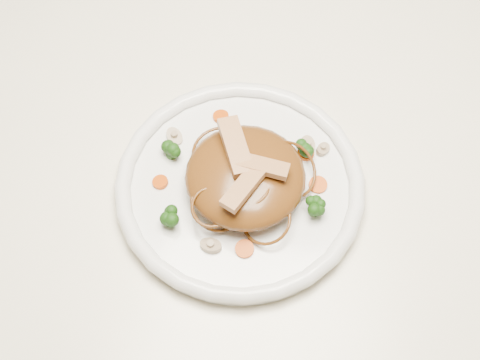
# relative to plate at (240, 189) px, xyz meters

# --- Properties ---
(ground) EXTENTS (4.00, 4.00, 0.00)m
(ground) POSITION_rel_plate_xyz_m (0.02, 0.07, -0.76)
(ground) COLOR brown
(ground) RESTS_ON ground
(table) EXTENTS (1.20, 0.80, 0.75)m
(table) POSITION_rel_plate_xyz_m (0.02, 0.07, -0.11)
(table) COLOR beige
(table) RESTS_ON ground
(plate) EXTENTS (0.35, 0.35, 0.02)m
(plate) POSITION_rel_plate_xyz_m (0.00, 0.00, 0.00)
(plate) COLOR white
(plate) RESTS_ON table
(noodle_mound) EXTENTS (0.16, 0.16, 0.05)m
(noodle_mound) POSITION_rel_plate_xyz_m (0.01, -0.00, 0.03)
(noodle_mound) COLOR #5B3411
(noodle_mound) RESTS_ON plate
(chicken_a) EXTENTS (0.06, 0.02, 0.01)m
(chicken_a) POSITION_rel_plate_xyz_m (0.03, 0.00, 0.06)
(chicken_a) COLOR tan
(chicken_a) RESTS_ON noodle_mound
(chicken_b) EXTENTS (0.06, 0.08, 0.01)m
(chicken_b) POSITION_rel_plate_xyz_m (-0.01, 0.02, 0.07)
(chicken_b) COLOR tan
(chicken_b) RESTS_ON noodle_mound
(chicken_c) EXTENTS (0.04, 0.07, 0.01)m
(chicken_c) POSITION_rel_plate_xyz_m (0.01, -0.03, 0.06)
(chicken_c) COLOR tan
(chicken_c) RESTS_ON noodle_mound
(broccoli_0) EXTENTS (0.03, 0.03, 0.03)m
(broccoli_0) POSITION_rel_plate_xyz_m (0.07, 0.06, 0.02)
(broccoli_0) COLOR #1A460E
(broccoli_0) RESTS_ON plate
(broccoli_1) EXTENTS (0.03, 0.03, 0.03)m
(broccoli_1) POSITION_rel_plate_xyz_m (-0.09, 0.02, 0.02)
(broccoli_1) COLOR #1A460E
(broccoli_1) RESTS_ON plate
(broccoli_2) EXTENTS (0.02, 0.02, 0.03)m
(broccoli_2) POSITION_rel_plate_xyz_m (-0.07, -0.07, 0.02)
(broccoli_2) COLOR #1A460E
(broccoli_2) RESTS_ON plate
(broccoli_3) EXTENTS (0.03, 0.03, 0.03)m
(broccoli_3) POSITION_rel_plate_xyz_m (0.09, -0.02, 0.02)
(broccoli_3) COLOR #1A460E
(broccoli_3) RESTS_ON plate
(carrot_0) EXTENTS (0.02, 0.02, 0.00)m
(carrot_0) POSITION_rel_plate_xyz_m (0.07, 0.06, 0.01)
(carrot_0) COLOR #BD4206
(carrot_0) RESTS_ON plate
(carrot_1) EXTENTS (0.02, 0.02, 0.00)m
(carrot_1) POSITION_rel_plate_xyz_m (-0.10, -0.02, 0.01)
(carrot_1) COLOR #BD4206
(carrot_1) RESTS_ON plate
(carrot_2) EXTENTS (0.03, 0.03, 0.00)m
(carrot_2) POSITION_rel_plate_xyz_m (0.09, 0.02, 0.01)
(carrot_2) COLOR #BD4206
(carrot_2) RESTS_ON plate
(carrot_3) EXTENTS (0.03, 0.03, 0.00)m
(carrot_3) POSITION_rel_plate_xyz_m (-0.05, 0.09, 0.01)
(carrot_3) COLOR #BD4206
(carrot_3) RESTS_ON plate
(carrot_4) EXTENTS (0.03, 0.03, 0.00)m
(carrot_4) POSITION_rel_plate_xyz_m (0.02, -0.08, 0.01)
(carrot_4) COLOR #BD4206
(carrot_4) RESTS_ON plate
(mushroom_0) EXTENTS (0.03, 0.03, 0.01)m
(mushroom_0) POSITION_rel_plate_xyz_m (-0.01, -0.09, 0.01)
(mushroom_0) COLOR tan
(mushroom_0) RESTS_ON plate
(mushroom_1) EXTENTS (0.03, 0.03, 0.01)m
(mushroom_1) POSITION_rel_plate_xyz_m (0.09, 0.07, 0.01)
(mushroom_1) COLOR tan
(mushroom_1) RESTS_ON plate
(mushroom_2) EXTENTS (0.04, 0.04, 0.01)m
(mushroom_2) POSITION_rel_plate_xyz_m (-0.10, 0.05, 0.01)
(mushroom_2) COLOR tan
(mushroom_2) RESTS_ON plate
(mushroom_3) EXTENTS (0.03, 0.03, 0.01)m
(mushroom_3) POSITION_rel_plate_xyz_m (0.07, 0.07, 0.01)
(mushroom_3) COLOR tan
(mushroom_3) RESTS_ON plate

